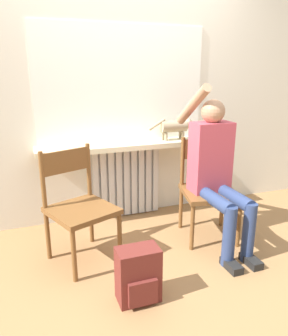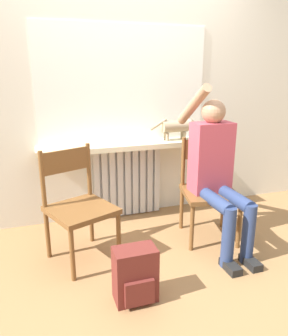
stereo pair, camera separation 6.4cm
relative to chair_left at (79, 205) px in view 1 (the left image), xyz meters
The scene contains 10 objects.
ground_plane 0.88m from the chair_left, 39.47° to the right, with size 12.00×12.00×0.00m, color olive.
wall_with_window 1.30m from the chair_left, 52.25° to the left, with size 7.00×0.06×2.70m.
radiator 0.89m from the chair_left, 49.18° to the left, with size 0.72×0.08×0.74m.
windowsill 0.88m from the chair_left, 45.20° to the left, with size 1.74×0.27×0.05m.
window_glass 1.28m from the chair_left, 50.92° to the left, with size 1.67×0.01×1.10m.
chair_left is the anchor object (origin of this frame).
chair_right 1.16m from the chair_left, ahead, with size 0.55×0.55×0.89m.
person 1.18m from the chair_left, ahead, with size 0.36×1.03×1.38m.
cat 1.33m from the chair_left, 27.98° to the left, with size 0.48×0.12×0.23m.
backpack 0.76m from the chair_left, 67.42° to the right, with size 0.28×0.20×0.37m.
Camera 1 is at (-0.90, -1.92, 1.47)m, focal length 35.00 mm.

